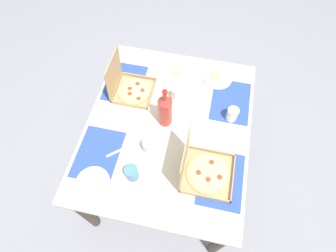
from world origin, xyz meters
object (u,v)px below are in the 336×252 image
cup_spare (177,94)px  plate_far_left (175,76)px  plate_near_right (93,183)px  cup_dark (132,173)px  pizza_box_center (130,87)px  pizza_box_corner_right (203,170)px  cup_clear_left (232,114)px  cup_red (149,146)px  soda_bottle (165,110)px  plate_near_left (217,78)px

cup_spare → plate_far_left: bearing=15.3°
plate_near_right → cup_dark: size_ratio=1.84×
pizza_box_center → cup_spare: pizza_box_center is taller
plate_far_left → cup_spare: (-0.19, -0.05, 0.04)m
pizza_box_corner_right → plate_near_right: 0.65m
pizza_box_center → cup_spare: bearing=-87.6°
pizza_box_center → cup_clear_left: bearing=-95.8°
cup_clear_left → cup_red: bearing=125.2°
cup_spare → cup_dark: size_ratio=0.89×
pizza_box_center → plate_far_left: pizza_box_center is taller
cup_dark → pizza_box_corner_right: bearing=-74.9°
cup_red → cup_dark: cup_dark is taller
cup_clear_left → cup_spare: same height
soda_bottle → cup_red: soda_bottle is taller
plate_near_left → soda_bottle: (-0.43, 0.29, 0.12)m
plate_far_left → cup_dark: bearing=173.7°
pizza_box_corner_right → cup_dark: 0.41m
cup_dark → cup_red: bearing=-15.4°
cup_clear_left → cup_red: size_ratio=0.99×
pizza_box_center → soda_bottle: soda_bottle is taller
pizza_box_corner_right → cup_dark: size_ratio=3.02×
cup_spare → cup_dark: (-0.61, 0.14, 0.01)m
pizza_box_corner_right → cup_clear_left: pizza_box_corner_right is taller
pizza_box_corner_right → cup_clear_left: (0.42, -0.13, -0.00)m
pizza_box_corner_right → plate_near_right: (-0.20, 0.61, -0.04)m
plate_far_left → cup_red: cup_red is taller
plate_near_left → plate_far_left: (-0.04, 0.31, -0.00)m
pizza_box_center → cup_clear_left: pizza_box_center is taller
plate_near_left → plate_far_left: 0.31m
plate_near_left → pizza_box_corner_right: bearing=-179.9°
cup_red → plate_far_left: bearing=-3.4°
plate_near_right → soda_bottle: soda_bottle is taller
pizza_box_corner_right → soda_bottle: pizza_box_corner_right is taller
pizza_box_corner_right → cup_spare: 0.57m
cup_clear_left → cup_dark: size_ratio=0.90×
plate_near_right → cup_clear_left: (0.62, -0.74, 0.04)m
cup_clear_left → cup_dark: bearing=135.0°
plate_near_right → cup_clear_left: cup_clear_left is taller
pizza_box_center → cup_red: bearing=-149.4°
pizza_box_corner_right → cup_dark: pizza_box_corner_right is taller
soda_bottle → plate_near_right: bearing=147.6°
pizza_box_corner_right → cup_dark: (-0.11, 0.40, 0.00)m
plate_near_left → cup_dark: bearing=154.7°
cup_clear_left → soda_bottle: bearing=105.0°
pizza_box_corner_right → cup_red: (0.09, 0.35, -0.00)m
pizza_box_center → cup_clear_left: (-0.07, -0.71, 0.00)m
cup_spare → cup_red: (-0.42, 0.09, 0.00)m
plate_near_right → cup_red: 0.39m
plate_near_left → plate_far_left: same height
plate_near_right → cup_clear_left: 0.97m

